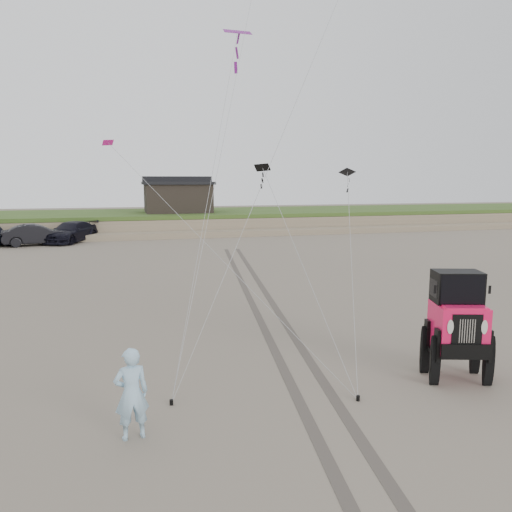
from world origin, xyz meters
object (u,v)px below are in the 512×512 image
at_px(cabin, 178,196).
at_px(truck_b, 37,235).
at_px(jeep, 457,337).
at_px(truck_c, 71,232).
at_px(man, 131,394).

bearing_deg(cabin, truck_b, -143.44).
distance_m(truck_b, jeep, 32.47).
height_order(cabin, truck_c, cabin).
bearing_deg(truck_c, man, -57.71).
xyz_separation_m(truck_c, man, (3.80, -31.55, 0.09)).
relative_size(jeep, man, 3.22).
relative_size(cabin, truck_c, 1.19).
bearing_deg(man, truck_b, -87.84).
relative_size(truck_b, man, 2.70).
distance_m(truck_b, man, 30.89).
distance_m(cabin, man, 39.06).
bearing_deg(man, jeep, 176.99).
height_order(truck_b, jeep, jeep).
relative_size(cabin, jeep, 1.14).
height_order(truck_c, man, man).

